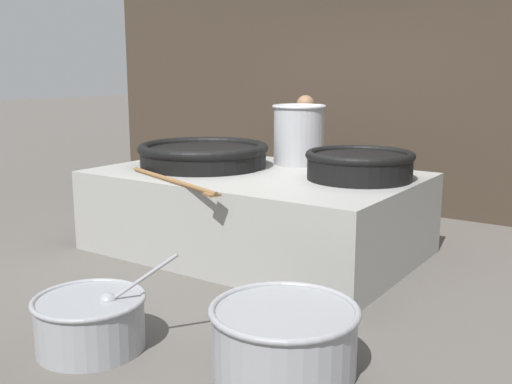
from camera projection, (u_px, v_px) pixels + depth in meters
ground_plane at (256, 250)px, 5.86m from camera, size 60.00×60.00×0.00m
back_wall at (367, 61)px, 7.49m from camera, size 8.29×0.24×3.68m
hearth_platform at (256, 212)px, 5.78m from camera, size 2.99×1.92×0.77m
giant_wok_near at (203, 154)px, 6.01m from camera, size 1.31×1.31×0.24m
giant_wok_far at (360, 164)px, 5.30m from camera, size 0.97×0.97×0.25m
stock_pot at (299, 134)px, 6.14m from camera, size 0.55×0.55×0.61m
stirring_paddle at (175, 181)px, 5.12m from camera, size 1.41×0.58×0.04m
cook at (304, 155)px, 6.77m from camera, size 0.41×0.58×1.46m
prep_bowl_vegetables at (90, 320)px, 3.75m from camera, size 0.83×0.71×0.63m
prep_bowl_meat at (284, 336)px, 3.44m from camera, size 0.88×0.88×0.40m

